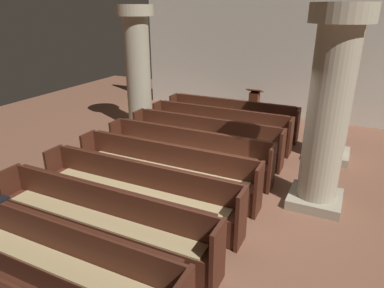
{
  "coord_description": "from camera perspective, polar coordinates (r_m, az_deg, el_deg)",
  "views": [
    {
      "loc": [
        2.1,
        -5.27,
        3.4
      ],
      "look_at": [
        -0.78,
        0.74,
        0.75
      ],
      "focal_mm": 32.29,
      "sensor_mm": 36.0,
      "label": 1
    }
  ],
  "objects": [
    {
      "name": "back_wall",
      "position": [
        11.6,
        15.6,
        15.23
      ],
      "size": [
        10.0,
        0.16,
        4.5
      ],
      "primitive_type": "cube",
      "color": "beige",
      "rests_on": "ground"
    },
    {
      "name": "pew_row_4",
      "position": [
        6.72,
        -4.46,
        -3.93
      ],
      "size": [
        3.77,
        0.46,
        0.94
      ],
      "color": "#4C2316",
      "rests_on": "ground"
    },
    {
      "name": "pew_row_6",
      "position": [
        5.38,
        -14.78,
        -11.75
      ],
      "size": [
        3.77,
        0.47,
        0.94
      ],
      "color": "#4C2316",
      "rests_on": "ground"
    },
    {
      "name": "pillar_aisle_rear",
      "position": [
        6.23,
        21.58,
        5.32
      ],
      "size": [
        1.0,
        1.0,
        3.47
      ],
      "color": "#9F967E",
      "rests_on": "ground"
    },
    {
      "name": "lectern",
      "position": [
        11.06,
        10.15,
        5.87
      ],
      "size": [
        0.48,
        0.45,
        1.08
      ],
      "color": "#492215",
      "rests_on": "ground"
    },
    {
      "name": "ground_plane",
      "position": [
        6.62,
        3.37,
        -9.3
      ],
      "size": [
        19.2,
        19.2,
        0.0
      ],
      "primitive_type": "plane",
      "color": "brown"
    },
    {
      "name": "pew_row_2",
      "position": [
        8.29,
        2.08,
        1.19
      ],
      "size": [
        3.77,
        0.46,
        0.94
      ],
      "color": "#4C2316",
      "rests_on": "ground"
    },
    {
      "name": "pew_row_1",
      "position": [
        9.12,
        4.48,
        3.08
      ],
      "size": [
        3.77,
        0.46,
        0.94
      ],
      "color": "#4C2316",
      "rests_on": "ground"
    },
    {
      "name": "pillar_far_side",
      "position": [
        10.32,
        -8.94,
        12.54
      ],
      "size": [
        1.03,
        1.03,
        3.47
      ],
      "color": "#9F967E",
      "rests_on": "ground"
    },
    {
      "name": "pew_row_5",
      "position": [
        6.01,
        -9.0,
        -7.43
      ],
      "size": [
        3.77,
        0.46,
        0.94
      ],
      "color": "#4C2316",
      "rests_on": "ground"
    },
    {
      "name": "pillar_aisle_side",
      "position": [
        8.51,
        23.07,
        9.18
      ],
      "size": [
        1.03,
        1.03,
        3.47
      ],
      "color": "#9F967E",
      "rests_on": "ground"
    },
    {
      "name": "pew_row_3",
      "position": [
        7.49,
        -0.85,
        -1.1
      ],
      "size": [
        3.77,
        0.47,
        0.94
      ],
      "color": "#4C2316",
      "rests_on": "ground"
    },
    {
      "name": "pew_row_7",
      "position": [
        4.85,
        -22.22,
        -16.93
      ],
      "size": [
        3.77,
        0.46,
        0.94
      ],
      "color": "#4C2316",
      "rests_on": "ground"
    },
    {
      "name": "pew_row_0",
      "position": [
        9.97,
        6.48,
        4.64
      ],
      "size": [
        3.77,
        0.46,
        0.94
      ],
      "color": "#4C2316",
      "rests_on": "ground"
    },
    {
      "name": "hymn_book",
      "position": [
        5.45,
        -29.11,
        -8.04
      ],
      "size": [
        0.15,
        0.19,
        0.03
      ],
      "primitive_type": "cube",
      "color": "black",
      "rests_on": "pew_row_7"
    }
  ]
}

